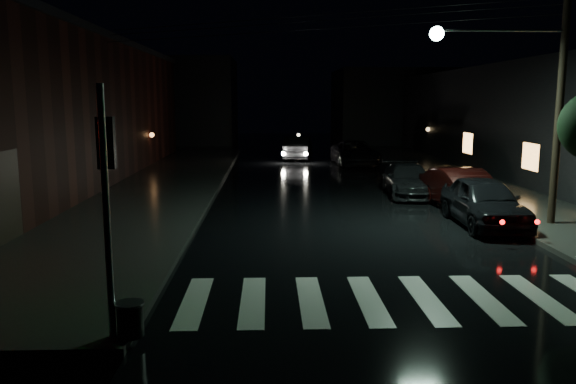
{
  "coord_description": "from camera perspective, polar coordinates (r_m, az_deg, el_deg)",
  "views": [
    {
      "loc": [
        0.35,
        -10.54,
        4.09
      ],
      "look_at": [
        0.86,
        4.62,
        1.6
      ],
      "focal_mm": 35.0,
      "sensor_mm": 36.0,
      "label": 1
    }
  ],
  "objects": [
    {
      "name": "building_left",
      "position": [
        29.28,
        -27.11,
        7.15
      ],
      "size": [
        10.0,
        36.0,
        7.0
      ],
      "primitive_type": "cube",
      "color": "black",
      "rests_on": "ground"
    },
    {
      "name": "parked_car_d",
      "position": [
        36.01,
        6.8,
        3.96
      ],
      "size": [
        2.69,
        5.61,
        1.54
      ],
      "primitive_type": "imported",
      "rotation": [
        0.0,
        0.0,
        0.02
      ],
      "color": "black",
      "rests_on": "ground"
    },
    {
      "name": "crosswalk",
      "position": [
        12.06,
        11.06,
        -10.64
      ],
      "size": [
        9.0,
        3.0,
        0.01
      ],
      "primitive_type": "cube",
      "color": "beige",
      "rests_on": "ground"
    },
    {
      "name": "utility_pole",
      "position": [
        19.49,
        24.25,
        10.01
      ],
      "size": [
        4.92,
        0.44,
        8.0
      ],
      "color": "black",
      "rests_on": "ground"
    },
    {
      "name": "parked_car_c",
      "position": [
        24.85,
        12.08,
        1.22
      ],
      "size": [
        2.21,
        4.8,
        1.36
      ],
      "primitive_type": "imported",
      "rotation": [
        0.0,
        0.0,
        -0.07
      ],
      "color": "black",
      "rests_on": "ground"
    },
    {
      "name": "parked_car_a",
      "position": [
        19.49,
        19.3,
        -0.93
      ],
      "size": [
        2.02,
        4.75,
        1.6
      ],
      "primitive_type": "imported",
      "rotation": [
        0.0,
        0.0,
        -0.03
      ],
      "color": "black",
      "rests_on": "ground"
    },
    {
      "name": "sidewalk_left",
      "position": [
        25.44,
        -14.05,
        -0.05
      ],
      "size": [
        6.0,
        44.0,
        0.15
      ],
      "primitive_type": "cube",
      "color": "#282826",
      "rests_on": "ground"
    },
    {
      "name": "parked_car_b",
      "position": [
        21.97,
        17.36,
        0.21
      ],
      "size": [
        2.22,
        4.88,
        1.55
      ],
      "primitive_type": "imported",
      "rotation": [
        0.0,
        0.0,
        0.13
      ],
      "color": "black",
      "rests_on": "ground"
    },
    {
      "name": "building_far_left",
      "position": [
        56.5,
        -12.64,
        8.99
      ],
      "size": [
        14.0,
        10.0,
        8.0
      ],
      "primitive_type": "cube",
      "color": "black",
      "rests_on": "ground"
    },
    {
      "name": "building_far_right",
      "position": [
        57.2,
        12.01,
        8.52
      ],
      "size": [
        14.0,
        10.0,
        7.0
      ],
      "primitive_type": "cube",
      "color": "black",
      "rests_on": "ground"
    },
    {
      "name": "sidewalk_right",
      "position": [
        26.67,
        19.3,
        0.13
      ],
      "size": [
        4.0,
        44.0,
        0.15
      ],
      "primitive_type": "cube",
      "color": "#282826",
      "rests_on": "ground"
    },
    {
      "name": "ground",
      "position": [
        11.31,
        -3.66,
        -11.89
      ],
      "size": [
        120.0,
        120.0,
        0.0
      ],
      "primitive_type": "plane",
      "color": "black",
      "rests_on": "ground"
    },
    {
      "name": "oncoming_car",
      "position": [
        39.34,
        1.04,
        4.51
      ],
      "size": [
        2.34,
        5.06,
        1.61
      ],
      "primitive_type": "imported",
      "rotation": [
        0.0,
        0.0,
        3.01
      ],
      "color": "black",
      "rests_on": "ground"
    },
    {
      "name": "signal_pole_corner",
      "position": [
        9.76,
        -16.78,
        -6.22
      ],
      "size": [
        0.68,
        0.61,
        4.2
      ],
      "color": "slate",
      "rests_on": "ground"
    }
  ]
}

